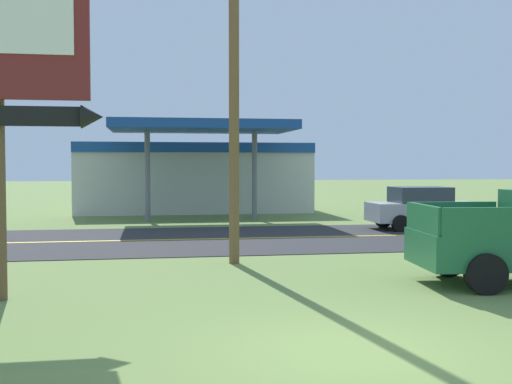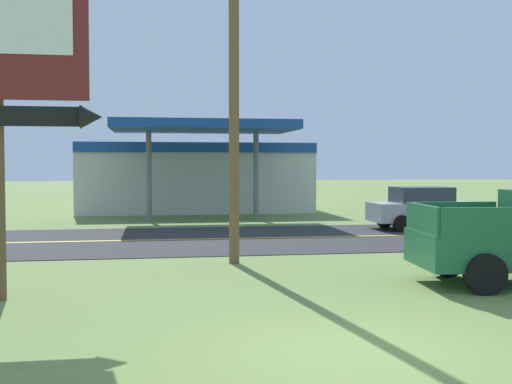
{
  "view_description": "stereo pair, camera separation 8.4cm",
  "coord_description": "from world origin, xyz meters",
  "views": [
    {
      "loc": [
        -2.7,
        -8.09,
        2.51
      ],
      "look_at": [
        0.0,
        8.0,
        1.8
      ],
      "focal_mm": 44.66,
      "sensor_mm": 36.0,
      "label": 1
    },
    {
      "loc": [
        -2.62,
        -8.1,
        2.51
      ],
      "look_at": [
        0.0,
        8.0,
        1.8
      ],
      "focal_mm": 44.66,
      "sensor_mm": 36.0,
      "label": 2
    }
  ],
  "objects": [
    {
      "name": "car_silver_near_lane",
      "position": [
        7.7,
        15.0,
        0.83
      ],
      "size": [
        4.2,
        2.0,
        1.64
      ],
      "color": "#A8AAAF",
      "rests_on": "ground"
    },
    {
      "name": "road_centre_line",
      "position": [
        0.0,
        13.0,
        0.02
      ],
      "size": [
        126.0,
        0.2,
        0.01
      ],
      "primitive_type": "cube",
      "color": "gold",
      "rests_on": "road_asphalt"
    },
    {
      "name": "gas_station",
      "position": [
        -0.38,
        26.04,
        1.94
      ],
      "size": [
        12.0,
        11.5,
        4.4
      ],
      "color": "beige",
      "rests_on": "ground"
    },
    {
      "name": "ground_plane",
      "position": [
        0.0,
        0.0,
        0.0
      ],
      "size": [
        180.0,
        180.0,
        0.0
      ],
      "primitive_type": "plane",
      "color": "olive"
    },
    {
      "name": "road_asphalt",
      "position": [
        0.0,
        13.0,
        0.01
      ],
      "size": [
        140.0,
        8.0,
        0.02
      ],
      "primitive_type": "cube",
      "color": "#2B2B2D",
      "rests_on": "ground"
    },
    {
      "name": "utility_pole",
      "position": [
        -0.59,
        7.82,
        5.15
      ],
      "size": [
        2.12,
        0.26,
        9.62
      ],
      "color": "brown",
      "rests_on": "ground"
    }
  ]
}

